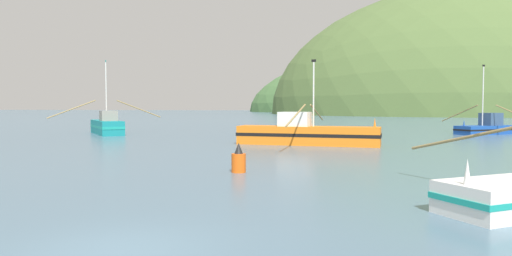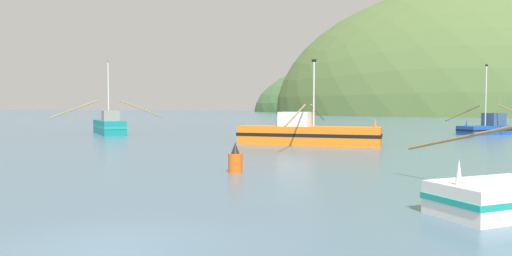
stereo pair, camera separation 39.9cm
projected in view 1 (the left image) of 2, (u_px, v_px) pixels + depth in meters
The scene contains 7 objects.
ground_plane at pixel (117, 253), 9.57m from camera, with size 600.00×600.00×0.00m, color slate.
hill_far_left at pixel (466, 114), 171.56m from camera, with size 145.25×116.20×93.21m, color #516B38.
hill_mid_left at pixel (425, 112), 238.71m from camera, with size 183.72×146.98×66.36m, color #47703D.
fishing_boat_orange at pixel (306, 134), 36.00m from camera, with size 11.37×14.48×6.65m.
fishing_boat_teal at pixel (107, 126), 49.69m from camera, with size 9.55×8.11×7.98m.
fishing_boat_blue at pixel (487, 128), 49.45m from camera, with size 7.21×10.52×7.44m.
channel_buoy at pixel (239, 160), 21.12m from camera, with size 0.66×0.66×1.37m.
Camera 1 is at (4.44, -8.81, 3.07)m, focal length 32.28 mm.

